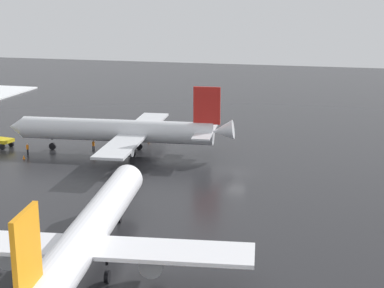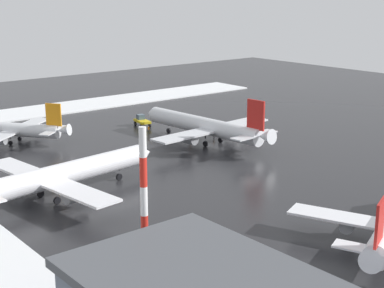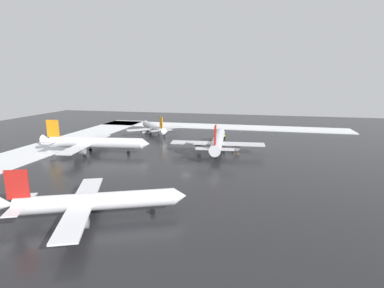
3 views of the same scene
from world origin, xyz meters
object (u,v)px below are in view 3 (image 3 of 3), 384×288
object	(u,v)px
airplane_parked_portside	(218,141)
airplane_parked_starboard	(154,127)
ground_crew_beside_wing	(210,140)
traffic_cone_mid_line	(204,142)
airplane_far_rear	(93,143)
ground_crew_by_nose_gear	(232,148)
airplane_distant_tail	(93,202)
traffic_cone_near_nose	(238,153)
ground_crew_mid_apron	(219,145)
pushback_tug	(221,136)

from	to	relation	value
airplane_parked_portside	airplane_parked_starboard	xyz separation A→B (m)	(-24.66, -30.18, -0.63)
ground_crew_beside_wing	traffic_cone_mid_line	world-z (taller)	ground_crew_beside_wing
airplane_far_rear	ground_crew_by_nose_gear	distance (m)	43.12
airplane_parked_portside	airplane_distant_tail	size ratio (longest dim) A/B	1.21
airplane_distant_tail	traffic_cone_mid_line	xyz separation A→B (m)	(-62.60, 6.52, -2.65)
ground_crew_beside_wing	traffic_cone_near_nose	world-z (taller)	ground_crew_beside_wing
airplane_parked_starboard	traffic_cone_mid_line	xyz separation A→B (m)	(12.18, 23.59, -2.46)
ground_crew_mid_apron	traffic_cone_near_nose	distance (m)	9.43
airplane_parked_starboard	airplane_far_rear	bearing A→B (deg)	132.83
airplane_parked_starboard	ground_crew_beside_wing	distance (m)	28.29
ground_crew_by_nose_gear	ground_crew_beside_wing	bearing A→B (deg)	-18.74
pushback_tug	traffic_cone_near_nose	size ratio (longest dim) A/B	8.91
airplane_parked_starboard	pushback_tug	bearing A→B (deg)	-136.32
airplane_parked_starboard	traffic_cone_near_nose	bearing A→B (deg)	-162.80
ground_crew_by_nose_gear	ground_crew_mid_apron	size ratio (longest dim) A/B	1.00
airplane_parked_portside	ground_crew_mid_apron	world-z (taller)	airplane_parked_portside
pushback_tug	airplane_distant_tail	bearing A→B (deg)	-179.98
pushback_tug	ground_crew_mid_apron	bearing A→B (deg)	-166.15
ground_crew_mid_apron	airplane_parked_starboard	bearing A→B (deg)	-65.86
traffic_cone_near_nose	pushback_tug	bearing A→B (deg)	-159.72
traffic_cone_mid_line	ground_crew_mid_apron	bearing A→B (deg)	38.09
ground_crew_beside_wing	ground_crew_mid_apron	bearing A→B (deg)	144.63
airplane_parked_portside	ground_crew_by_nose_gear	size ratio (longest dim) A/B	20.06
ground_crew_beside_wing	traffic_cone_near_nose	size ratio (longest dim) A/B	3.11
airplane_distant_tail	pushback_tug	bearing A→B (deg)	58.02
airplane_parked_portside	airplane_distant_tail	world-z (taller)	airplane_parked_portside
airplane_far_rear	ground_crew_beside_wing	xyz separation A→B (m)	(-23.75, 32.15, -2.38)
airplane_parked_portside	airplane_parked_starboard	bearing A→B (deg)	46.02
airplane_parked_portside	airplane_parked_starboard	size ratio (longest dim) A/B	1.45
pushback_tug	ground_crew_mid_apron	xyz separation A→B (m)	(15.44, 1.19, -0.31)
ground_crew_mid_apron	pushback_tug	bearing A→B (deg)	-117.39
ground_crew_beside_wing	ground_crew_by_nose_gear	distance (m)	13.76
airplane_distant_tail	airplane_far_rear	world-z (taller)	airplane_far_rear
ground_crew_mid_apron	airplane_parked_portside	bearing A→B (deg)	62.10
airplane_parked_portside	airplane_far_rear	distance (m)	38.11
pushback_tug	ground_crew_by_nose_gear	distance (m)	18.37
airplane_distant_tail	ground_crew_mid_apron	world-z (taller)	airplane_distant_tail
airplane_parked_portside	ground_crew_beside_wing	xyz separation A→B (m)	(-13.06, -4.43, -2.39)
airplane_far_rear	pushback_tug	size ratio (longest dim) A/B	6.96
ground_crew_beside_wing	ground_crew_mid_apron	xyz separation A→B (m)	(8.59, 4.13, 0.00)
airplane_distant_tail	pushback_tug	world-z (taller)	airplane_distant_tail
airplane_parked_starboard	traffic_cone_near_nose	size ratio (longest dim) A/B	43.02
airplane_far_rear	pushback_tug	xyz separation A→B (m)	(-30.59, 35.09, -2.06)
airplane_parked_portside	airplane_parked_starboard	world-z (taller)	airplane_parked_portside
traffic_cone_near_nose	traffic_cone_mid_line	bearing A→B (deg)	-137.61
airplane_parked_portside	airplane_far_rear	size ratio (longest dim) A/B	1.01
ground_crew_beside_wing	traffic_cone_mid_line	xyz separation A→B (m)	(0.58, -2.16, -0.70)
airplane_distant_tail	pushback_tug	xyz separation A→B (m)	(-70.02, 11.62, -1.64)
airplane_parked_starboard	traffic_cone_mid_line	world-z (taller)	airplane_parked_starboard
airplane_distant_tail	traffic_cone_mid_line	distance (m)	63.00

